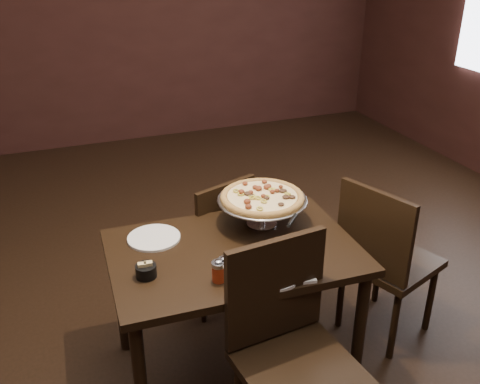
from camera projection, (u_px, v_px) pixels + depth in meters
name	position (u px, v px, depth m)	size (l,w,h in m)	color
room	(231.00, 91.00, 2.18)	(6.04, 7.04, 2.84)	black
dining_table	(234.00, 266.00, 2.46)	(1.14, 0.79, 0.70)	black
pizza_stand	(262.00, 198.00, 2.56)	(0.44, 0.44, 0.18)	#ADAEB4
parmesan_shaker	(225.00, 268.00, 2.19)	(0.06, 0.06, 0.10)	#F0E9BB
pepper_flake_shaker	(219.00, 271.00, 2.17)	(0.06, 0.06, 0.10)	maroon
packet_caddy	(146.00, 271.00, 2.21)	(0.09, 0.09, 0.07)	black
napkin_stack	(298.00, 275.00, 2.22)	(0.13, 0.13, 0.01)	white
plate_left	(154.00, 238.00, 2.49)	(0.25, 0.25, 0.01)	white
plate_near	(273.00, 274.00, 2.23)	(0.25, 0.25, 0.01)	white
serving_spatula	(292.00, 221.00, 2.36)	(0.15, 0.15, 0.02)	#ADAEB4
chair_far	(214.00, 238.00, 2.99)	(0.49, 0.49, 0.82)	black
chair_near	(290.00, 346.00, 2.11)	(0.48, 0.48, 0.94)	black
chair_side	(384.00, 256.00, 2.74)	(0.54, 0.54, 0.90)	black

